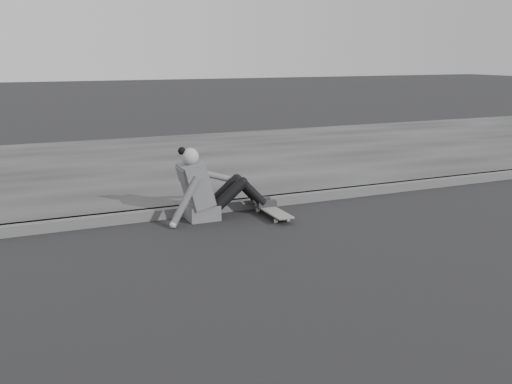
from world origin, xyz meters
TOP-DOWN VIEW (x-y plane):
  - ground at (0.00, 0.00)m, footprint 80.00×80.00m
  - curb at (0.00, 2.58)m, footprint 24.00×0.16m
  - sidewalk at (0.00, 5.60)m, footprint 24.00×6.00m
  - skateboard at (0.48, 2.10)m, footprint 0.20×0.78m
  - seated_woman at (-0.26, 2.34)m, footprint 1.38×0.46m

SIDE VIEW (x-z plane):
  - ground at x=0.00m, z-range 0.00..0.00m
  - curb at x=0.00m, z-range 0.00..0.12m
  - sidewalk at x=0.00m, z-range 0.00..0.12m
  - skateboard at x=0.48m, z-range 0.03..0.12m
  - seated_woman at x=-0.26m, z-range -0.08..0.80m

